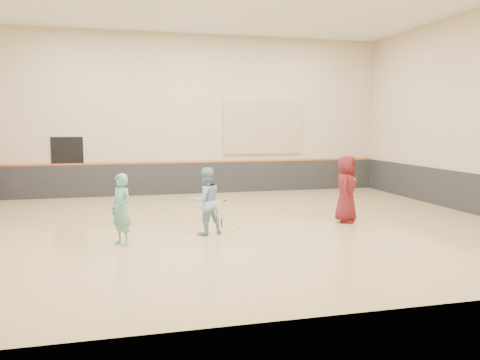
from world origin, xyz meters
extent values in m
cube|color=tan|center=(0.00, 0.00, -0.10)|extent=(15.00, 12.00, 0.20)
cube|color=#CBB594|center=(0.00, 6.01, 3.00)|extent=(15.00, 0.02, 6.00)
cube|color=#CBB594|center=(0.00, -6.01, 3.00)|extent=(15.00, 0.02, 6.00)
cube|color=#CBB594|center=(7.51, 0.00, 3.00)|extent=(0.02, 12.00, 6.00)
cube|color=#232326|center=(0.00, 5.97, 0.60)|extent=(14.90, 0.04, 1.20)
cube|color=#232326|center=(7.47, 0.00, 0.60)|extent=(0.04, 11.90, 1.20)
cube|color=#D85914|center=(0.00, 5.96, 1.22)|extent=(14.90, 0.03, 0.06)
cube|color=tan|center=(2.80, 5.95, 2.50)|extent=(3.20, 0.08, 2.00)
cube|color=black|center=(-4.50, 5.98, 1.10)|extent=(1.10, 0.05, 2.20)
imported|color=#66B1A3|center=(-2.58, -1.34, 0.79)|extent=(0.65, 0.68, 1.58)
imported|color=#8BB3D6|center=(-0.62, -0.79, 0.81)|extent=(0.93, 0.81, 1.62)
imported|color=maroon|center=(3.30, -0.26, 0.90)|extent=(0.97, 1.05, 1.81)
sphere|color=yellow|center=(0.27, -0.38, 0.03)|extent=(0.07, 0.07, 0.07)
sphere|color=#DCEC36|center=(3.50, -0.34, 1.17)|extent=(0.07, 0.07, 0.07)
sphere|color=#B7CF30|center=(-1.26, 2.48, 0.03)|extent=(0.07, 0.07, 0.07)
camera|label=1|loc=(-2.44, -11.72, 2.62)|focal=35.00mm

